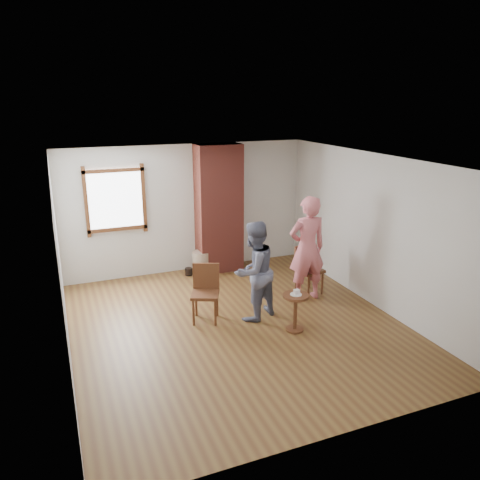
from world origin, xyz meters
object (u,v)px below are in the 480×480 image
object	(u,v)px
stoneware_crock	(201,263)
person_pink	(307,249)
side_table	(295,306)
man	(254,271)
dining_chair_left	(206,289)
dining_chair_right	(307,267)

from	to	relation	value
stoneware_crock	person_pink	world-z (taller)	person_pink
side_table	man	xyz separation A→B (m)	(-0.42, 0.64, 0.41)
stoneware_crock	side_table	size ratio (longest dim) A/B	0.78
person_pink	man	bearing A→B (deg)	20.75
dining_chair_left	man	xyz separation A→B (m)	(0.73, -0.26, 0.30)
dining_chair_left	dining_chair_right	world-z (taller)	dining_chair_left
stoneware_crock	side_table	distance (m)	2.95
dining_chair_left	person_pink	distance (m)	1.96
person_pink	stoneware_crock	bearing A→B (deg)	-50.67
side_table	person_pink	distance (m)	1.37
side_table	man	world-z (taller)	man
dining_chair_left	dining_chair_right	bearing A→B (deg)	33.13
man	person_pink	distance (m)	1.24
stoneware_crock	man	xyz separation A→B (m)	(0.19, -2.24, 0.58)
stoneware_crock	side_table	world-z (taller)	side_table
man	person_pink	size ratio (longest dim) A/B	0.87
dining_chair_left	man	bearing A→B (deg)	4.25
man	side_table	bearing A→B (deg)	99.00
dining_chair_left	dining_chair_right	xyz separation A→B (m)	(2.06, 0.34, -0.01)
man	person_pink	world-z (taller)	person_pink
stoneware_crock	man	size ratio (longest dim) A/B	0.29
dining_chair_left	man	world-z (taller)	man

